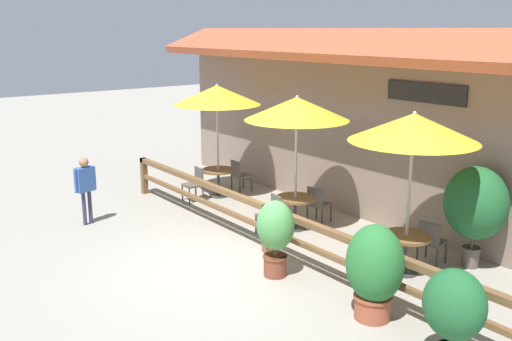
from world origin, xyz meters
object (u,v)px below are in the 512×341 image
(dining_table_middle, at_px, (295,204))
(chair_middle_wallside, at_px, (318,203))
(patio_umbrella_middle, at_px, (297,109))
(chair_middle_streetside, at_px, (271,213))
(dining_table_near, at_px, (218,175))
(chair_near_wallside, at_px, (239,174))
(potted_plant_tall_tropical, at_px, (476,204))
(patio_umbrella_near, at_px, (217,95))
(chair_near_streetside, at_px, (195,183))
(chair_far_streetside, at_px, (384,259))
(chair_far_wallside, at_px, (431,240))
(potted_plant_corner_fern, at_px, (374,269))
(pedestrian, at_px, (85,182))
(patio_umbrella_far, at_px, (414,128))
(dining_table_far, at_px, (406,243))
(potted_plant_broad_leaf, at_px, (275,231))
(potted_plant_small_flowering, at_px, (454,308))

(dining_table_middle, relative_size, chair_middle_wallside, 1.02)
(patio_umbrella_middle, relative_size, chair_middle_streetside, 3.42)
(dining_table_near, relative_size, chair_near_wallside, 1.02)
(patio_umbrella_middle, distance_m, potted_plant_tall_tropical, 3.94)
(patio_umbrella_near, relative_size, chair_near_streetside, 3.42)
(potted_plant_tall_tropical, bearing_deg, chair_near_streetside, -164.68)
(chair_near_streetside, bearing_deg, chair_middle_wallside, 25.27)
(chair_far_streetside, xyz_separation_m, chair_far_wallside, (-0.05, 1.36, 0.00))
(chair_middle_wallside, height_order, potted_plant_corner_fern, potted_plant_corner_fern)
(chair_far_streetside, height_order, potted_plant_tall_tropical, potted_plant_tall_tropical)
(dining_table_near, height_order, chair_middle_streetside, chair_middle_streetside)
(patio_umbrella_near, relative_size, dining_table_near, 3.35)
(chair_far_streetside, relative_size, pedestrian, 0.56)
(chair_middle_wallside, height_order, patio_umbrella_far, patio_umbrella_far)
(patio_umbrella_middle, height_order, dining_table_far, patio_umbrella_middle)
(potted_plant_corner_fern, bearing_deg, potted_plant_broad_leaf, -175.11)
(patio_umbrella_far, bearing_deg, pedestrian, -150.04)
(chair_far_streetside, height_order, potted_plant_small_flowering, potted_plant_small_flowering)
(dining_table_near, distance_m, chair_near_wallside, 0.70)
(chair_middle_wallside, xyz_separation_m, potted_plant_corner_fern, (3.63, -2.34, 0.32))
(patio_umbrella_far, xyz_separation_m, potted_plant_corner_fern, (0.74, -1.70, -1.82))
(potted_plant_tall_tropical, height_order, pedestrian, potted_plant_tall_tropical)
(patio_umbrella_middle, bearing_deg, chair_far_streetside, -12.68)
(dining_table_middle, relative_size, potted_plant_small_flowering, 0.65)
(potted_plant_broad_leaf, bearing_deg, pedestrian, -161.46)
(chair_middle_wallside, bearing_deg, chair_near_streetside, 7.33)
(chair_near_wallside, bearing_deg, patio_umbrella_near, 92.93)
(chair_near_wallside, distance_m, potted_plant_small_flowering, 8.61)
(chair_near_wallside, relative_size, chair_far_wallside, 1.00)
(patio_umbrella_far, xyz_separation_m, dining_table_far, (0.00, -0.00, -2.04))
(dining_table_near, bearing_deg, dining_table_middle, -1.53)
(chair_near_streetside, relative_size, patio_umbrella_far, 0.29)
(patio_umbrella_near, height_order, potted_plant_tall_tropical, patio_umbrella_near)
(patio_umbrella_far, height_order, potted_plant_broad_leaf, patio_umbrella_far)
(chair_middle_streetside, distance_m, potted_plant_broad_leaf, 2.08)
(chair_near_streetside, relative_size, chair_far_wallside, 1.00)
(patio_umbrella_middle, distance_m, dining_table_middle, 2.04)
(potted_plant_small_flowering, bearing_deg, chair_far_wallside, 130.03)
(potted_plant_corner_fern, bearing_deg, chair_far_streetside, 122.72)
(chair_near_wallside, xyz_separation_m, chair_middle_wallside, (3.13, -0.13, 0.00))
(dining_table_far, bearing_deg, chair_near_streetside, -174.17)
(chair_middle_wallside, bearing_deg, chair_near_wallside, -16.92)
(chair_near_streetside, xyz_separation_m, potted_plant_corner_fern, (6.76, -1.09, 0.32))
(dining_table_near, height_order, dining_table_middle, same)
(potted_plant_small_flowering, bearing_deg, patio_umbrella_far, 139.42)
(chair_near_wallside, distance_m, patio_umbrella_far, 6.43)
(dining_table_middle, distance_m, potted_plant_corner_fern, 4.04)
(potted_plant_small_flowering, height_order, potted_plant_broad_leaf, potted_plant_broad_leaf)
(chair_far_wallside, distance_m, pedestrian, 7.28)
(chair_far_streetside, xyz_separation_m, potted_plant_broad_leaf, (-1.41, -1.20, 0.35))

